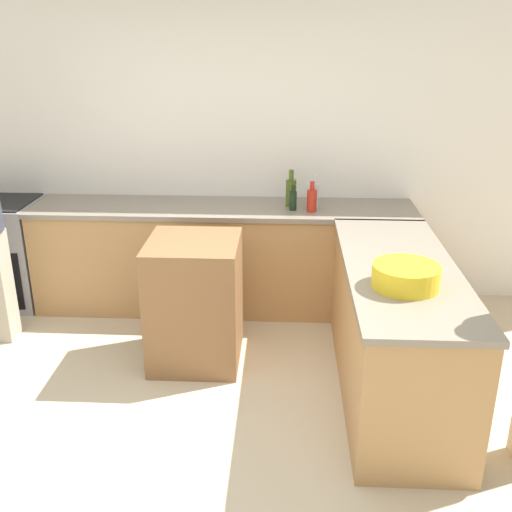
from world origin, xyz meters
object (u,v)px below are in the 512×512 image
(range_oven, at_px, (0,252))
(olive_oil_bottle, at_px, (291,192))
(mixing_bowl, at_px, (406,276))
(vinegar_bottle_clear, at_px, (314,194))
(wine_bottle_dark, at_px, (293,200))
(hot_sauce_bottle, at_px, (312,200))
(island_table, at_px, (195,301))

(range_oven, distance_m, olive_oil_bottle, 2.57)
(mixing_bowl, xyz_separation_m, olive_oil_bottle, (-0.65, 1.61, 0.05))
(mixing_bowl, xyz_separation_m, vinegar_bottle_clear, (-0.46, 1.57, 0.04))
(wine_bottle_dark, xyz_separation_m, olive_oil_bottle, (-0.02, 0.12, 0.04))
(mixing_bowl, height_order, vinegar_bottle_clear, vinegar_bottle_clear)
(mixing_bowl, bearing_deg, hot_sauce_bottle, 108.17)
(mixing_bowl, distance_m, hot_sauce_bottle, 1.54)
(wine_bottle_dark, xyz_separation_m, hot_sauce_bottle, (0.15, -0.03, 0.01))
(hot_sauce_bottle, xyz_separation_m, vinegar_bottle_clear, (0.02, 0.11, 0.01))
(hot_sauce_bottle, height_order, vinegar_bottle_clear, vinegar_bottle_clear)
(hot_sauce_bottle, bearing_deg, olive_oil_bottle, 138.76)
(olive_oil_bottle, bearing_deg, range_oven, -179.13)
(range_oven, height_order, mixing_bowl, mixing_bowl)
(olive_oil_bottle, bearing_deg, vinegar_bottle_clear, -11.30)
(mixing_bowl, bearing_deg, olive_oil_bottle, 111.89)
(island_table, relative_size, vinegar_bottle_clear, 3.29)
(island_table, bearing_deg, olive_oil_bottle, 54.46)
(mixing_bowl, bearing_deg, island_table, 153.26)
(olive_oil_bottle, bearing_deg, island_table, -125.54)
(range_oven, bearing_deg, island_table, -26.25)
(wine_bottle_dark, relative_size, vinegar_bottle_clear, 0.76)
(range_oven, bearing_deg, wine_bottle_dark, -1.82)
(island_table, distance_m, olive_oil_bottle, 1.29)
(olive_oil_bottle, height_order, vinegar_bottle_clear, olive_oil_bottle)
(olive_oil_bottle, relative_size, vinegar_bottle_clear, 1.09)
(range_oven, height_order, vinegar_bottle_clear, vinegar_bottle_clear)
(range_oven, relative_size, hot_sauce_bottle, 3.71)
(range_oven, bearing_deg, olive_oil_bottle, 0.87)
(range_oven, distance_m, hot_sauce_bottle, 2.73)
(range_oven, bearing_deg, mixing_bowl, -26.46)
(range_oven, relative_size, mixing_bowl, 2.37)
(island_table, xyz_separation_m, olive_oil_bottle, (0.67, 0.94, 0.56))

